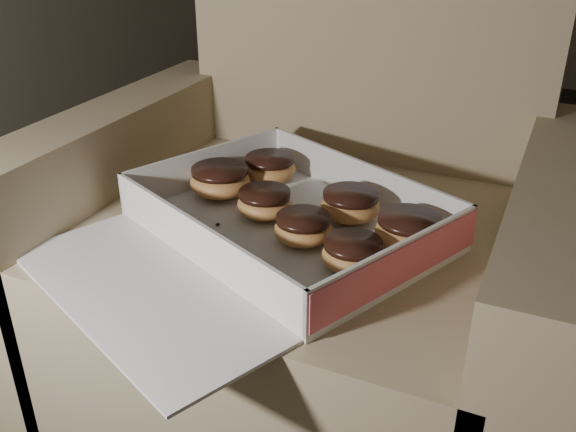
# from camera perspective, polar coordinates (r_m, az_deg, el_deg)

# --- Properties ---
(armchair) EXTENTS (0.86, 0.72, 0.90)m
(armchair) POSITION_cam_1_polar(r_m,az_deg,el_deg) (1.14, 2.38, -4.10)
(armchair) COLOR #95835F
(armchair) RESTS_ON floor
(bakery_box) EXTENTS (0.61, 0.65, 0.07)m
(bakery_box) POSITION_cam_1_polar(r_m,az_deg,el_deg) (0.96, -1.97, -1.64)
(bakery_box) COLOR silver
(bakery_box) RESTS_ON armchair
(donut_a) EXTENTS (0.09, 0.09, 0.04)m
(donut_a) POSITION_cam_1_polar(r_m,az_deg,el_deg) (0.88, 5.79, -3.35)
(donut_a) COLOR #CB8A47
(donut_a) RESTS_ON bakery_box
(donut_b) EXTENTS (0.09, 0.09, 0.04)m
(donut_b) POSITION_cam_1_polar(r_m,az_deg,el_deg) (0.94, 1.36, -1.07)
(donut_b) COLOR #CB8A47
(donut_b) RESTS_ON bakery_box
(donut_c) EXTENTS (0.09, 0.09, 0.05)m
(donut_c) POSITION_cam_1_polar(r_m,az_deg,el_deg) (1.14, -1.64, 4.31)
(donut_c) COLOR #CB8A47
(donut_c) RESTS_ON bakery_box
(donut_d) EXTENTS (0.10, 0.10, 0.05)m
(donut_d) POSITION_cam_1_polar(r_m,az_deg,el_deg) (0.94, 10.68, -1.28)
(donut_d) COLOR #CB8A47
(donut_d) RESTS_ON bakery_box
(donut_e) EXTENTS (0.10, 0.10, 0.05)m
(donut_e) POSITION_cam_1_polar(r_m,az_deg,el_deg) (1.09, -6.06, 3.17)
(donut_e) COLOR #CB8A47
(donut_e) RESTS_ON bakery_box
(donut_f) EXTENTS (0.09, 0.09, 0.04)m
(donut_f) POSITION_cam_1_polar(r_m,az_deg,el_deg) (1.01, -2.08, 1.21)
(donut_f) COLOR #CB8A47
(donut_f) RESTS_ON bakery_box
(donut_g) EXTENTS (0.09, 0.09, 0.05)m
(donut_g) POSITION_cam_1_polar(r_m,az_deg,el_deg) (1.01, 5.56, 1.01)
(donut_g) COLOR #CB8A47
(donut_g) RESTS_ON bakery_box
(crumb_a) EXTENTS (0.01, 0.01, 0.00)m
(crumb_a) POSITION_cam_1_polar(r_m,az_deg,el_deg) (0.87, -0.82, -5.11)
(crumb_a) COLOR black
(crumb_a) RESTS_ON bakery_box
(crumb_b) EXTENTS (0.01, 0.01, 0.00)m
(crumb_b) POSITION_cam_1_polar(r_m,az_deg,el_deg) (0.85, 0.77, -6.05)
(crumb_b) COLOR black
(crumb_b) RESTS_ON bakery_box
(crumb_c) EXTENTS (0.01, 0.01, 0.00)m
(crumb_c) POSITION_cam_1_polar(r_m,az_deg,el_deg) (1.00, -6.28, -0.73)
(crumb_c) COLOR black
(crumb_c) RESTS_ON bakery_box
(crumb_d) EXTENTS (0.01, 0.01, 0.00)m
(crumb_d) POSITION_cam_1_polar(r_m,az_deg,el_deg) (1.05, -4.17, 0.72)
(crumb_d) COLOR black
(crumb_d) RESTS_ON bakery_box
(crumb_e) EXTENTS (0.01, 0.01, 0.00)m
(crumb_e) POSITION_cam_1_polar(r_m,az_deg,el_deg) (0.84, -2.78, -6.40)
(crumb_e) COLOR black
(crumb_e) RESTS_ON bakery_box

